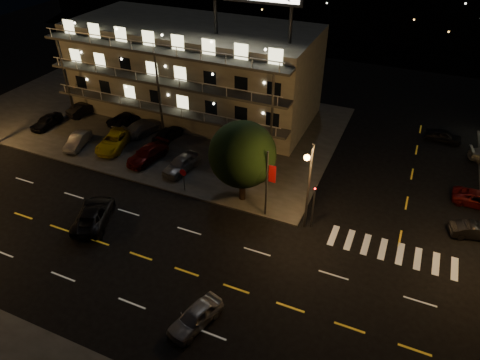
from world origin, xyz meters
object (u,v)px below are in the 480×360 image
at_px(lot_car_7, 146,126).
at_px(lot_car_2, 114,141).
at_px(tree, 242,156).
at_px(side_car_0, 475,230).
at_px(road_car_east, 195,317).
at_px(road_car_west, 93,215).
at_px(lot_car_4, 181,164).

bearing_deg(lot_car_7, lot_car_2, 91.90).
bearing_deg(tree, lot_car_2, 170.11).
bearing_deg(side_car_0, lot_car_7, 67.01).
height_order(lot_car_7, side_car_0, lot_car_7).
distance_m(road_car_east, road_car_west, 13.79).
bearing_deg(road_car_east, side_car_0, 60.69).
bearing_deg(road_car_west, lot_car_2, -83.45).
height_order(lot_car_2, road_car_west, lot_car_2).
bearing_deg(road_car_east, tree, 116.81).
distance_m(lot_car_4, side_car_0, 26.31).
relative_size(lot_car_2, road_car_east, 1.32).
height_order(side_car_0, road_car_east, road_car_east).
bearing_deg(lot_car_4, tree, -5.23).
xyz_separation_m(lot_car_7, side_car_0, (33.85, -3.98, -0.28)).
relative_size(side_car_0, road_car_east, 0.94).
height_order(lot_car_2, lot_car_4, lot_car_4).
relative_size(road_car_east, road_car_west, 0.74).
bearing_deg(lot_car_4, side_car_0, 11.28).
bearing_deg(road_car_east, lot_car_2, 155.23).
height_order(lot_car_2, side_car_0, lot_car_2).
xyz_separation_m(lot_car_7, road_car_east, (17.29, -20.24, -0.22)).
distance_m(lot_car_2, side_car_0, 35.05).
bearing_deg(lot_car_2, road_car_east, -53.46).
bearing_deg(road_car_west, road_car_east, 133.86).
xyz_separation_m(lot_car_4, side_car_0, (26.28, 1.19, -0.28)).
bearing_deg(lot_car_4, lot_car_2, -177.83).
distance_m(lot_car_7, road_car_west, 15.43).
relative_size(lot_car_4, lot_car_7, 0.84).
height_order(lot_car_2, road_car_east, lot_car_2).
bearing_deg(lot_car_2, lot_car_4, -18.98).
height_order(lot_car_4, side_car_0, lot_car_4).
xyz_separation_m(lot_car_2, road_car_east, (18.49, -16.07, -0.20)).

